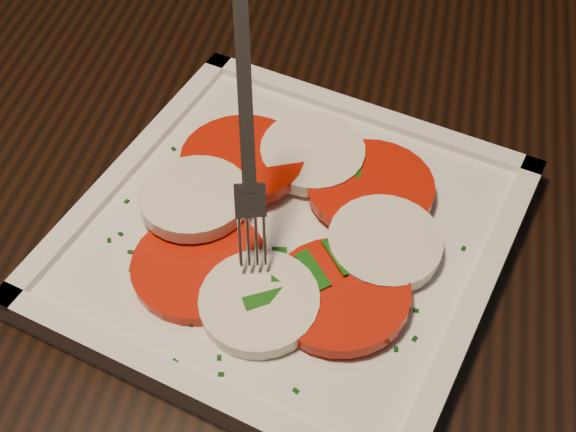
# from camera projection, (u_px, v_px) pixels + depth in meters

# --- Properties ---
(ground) EXTENTS (6.00, 6.00, 0.00)m
(ground) POSITION_uv_depth(u_px,v_px,m) (201.00, 420.00, 1.27)
(ground) COLOR black
(ground) RESTS_ON ground
(table) EXTENTS (1.21, 0.81, 0.75)m
(table) POSITION_uv_depth(u_px,v_px,m) (255.00, 344.00, 0.60)
(table) COLOR black
(table) RESTS_ON ground
(plate) EXTENTS (0.33, 0.33, 0.01)m
(plate) POSITION_uv_depth(u_px,v_px,m) (288.00, 238.00, 0.53)
(plate) COLOR white
(plate) RESTS_ON table
(caprese_salad) EXTENTS (0.23, 0.22, 0.02)m
(caprese_salad) POSITION_uv_depth(u_px,v_px,m) (288.00, 222.00, 0.52)
(caprese_salad) COLOR red
(caprese_salad) RESTS_ON plate
(fork) EXTENTS (0.05, 0.09, 0.15)m
(fork) POSITION_uv_depth(u_px,v_px,m) (246.00, 116.00, 0.46)
(fork) COLOR white
(fork) RESTS_ON caprese_salad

